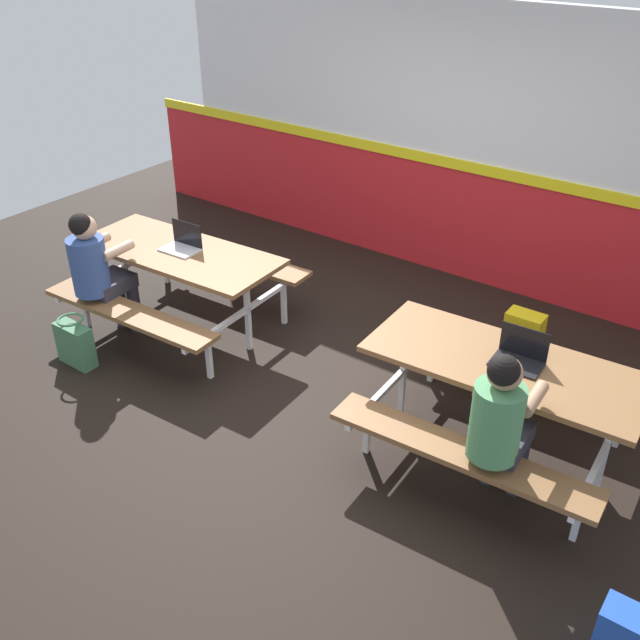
{
  "coord_description": "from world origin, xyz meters",
  "views": [
    {
      "loc": [
        2.77,
        -3.63,
        3.36
      ],
      "look_at": [
        0.0,
        0.17,
        0.55
      ],
      "focal_mm": 40.23,
      "sensor_mm": 36.0,
      "label": 1
    }
  ],
  "objects_px": {
    "laptop_silver": "(182,244)",
    "picnic_table_left": "(181,268)",
    "student_further": "(500,421)",
    "picnic_table_right": "(502,382)",
    "student_nearer": "(97,267)",
    "tote_bag_bright": "(75,344)",
    "backpack_dark": "(523,337)",
    "laptop_dark": "(519,356)"
  },
  "relations": [
    {
      "from": "laptop_silver",
      "to": "backpack_dark",
      "type": "bearing_deg",
      "value": 24.54
    },
    {
      "from": "picnic_table_right",
      "to": "laptop_dark",
      "type": "bearing_deg",
      "value": 29.61
    },
    {
      "from": "picnic_table_right",
      "to": "student_nearer",
      "type": "height_order",
      "value": "student_nearer"
    },
    {
      "from": "laptop_dark",
      "to": "tote_bag_bright",
      "type": "relative_size",
      "value": 0.77
    },
    {
      "from": "picnic_table_right",
      "to": "tote_bag_bright",
      "type": "relative_size",
      "value": 4.27
    },
    {
      "from": "picnic_table_left",
      "to": "backpack_dark",
      "type": "relative_size",
      "value": 4.17
    },
    {
      "from": "picnic_table_right",
      "to": "laptop_dark",
      "type": "relative_size",
      "value": 5.55
    },
    {
      "from": "picnic_table_left",
      "to": "picnic_table_right",
      "type": "bearing_deg",
      "value": 1.18
    },
    {
      "from": "student_nearer",
      "to": "laptop_silver",
      "type": "relative_size",
      "value": 3.65
    },
    {
      "from": "student_nearer",
      "to": "backpack_dark",
      "type": "relative_size",
      "value": 2.74
    },
    {
      "from": "laptop_silver",
      "to": "backpack_dark",
      "type": "relative_size",
      "value": 0.75
    },
    {
      "from": "laptop_dark",
      "to": "student_nearer",
      "type": "bearing_deg",
      "value": -168.65
    },
    {
      "from": "tote_bag_bright",
      "to": "picnic_table_right",
      "type": "bearing_deg",
      "value": 17.76
    },
    {
      "from": "laptop_silver",
      "to": "picnic_table_left",
      "type": "bearing_deg",
      "value": -108.66
    },
    {
      "from": "picnic_table_left",
      "to": "student_nearer",
      "type": "distance_m",
      "value": 0.69
    },
    {
      "from": "picnic_table_left",
      "to": "picnic_table_right",
      "type": "height_order",
      "value": "same"
    },
    {
      "from": "student_nearer",
      "to": "laptop_dark",
      "type": "height_order",
      "value": "student_nearer"
    },
    {
      "from": "student_further",
      "to": "laptop_silver",
      "type": "distance_m",
      "value": 3.18
    },
    {
      "from": "student_nearer",
      "to": "student_further",
      "type": "distance_m",
      "value": 3.51
    },
    {
      "from": "picnic_table_left",
      "to": "picnic_table_right",
      "type": "xyz_separation_m",
      "value": [
        2.94,
        0.06,
        0.0
      ]
    },
    {
      "from": "picnic_table_right",
      "to": "laptop_silver",
      "type": "relative_size",
      "value": 5.55
    },
    {
      "from": "student_nearer",
      "to": "tote_bag_bright",
      "type": "distance_m",
      "value": 0.65
    },
    {
      "from": "picnic_table_right",
      "to": "student_further",
      "type": "distance_m",
      "value": 0.6
    },
    {
      "from": "backpack_dark",
      "to": "tote_bag_bright",
      "type": "xyz_separation_m",
      "value": [
        -2.93,
        -2.21,
        -0.02
      ]
    },
    {
      "from": "picnic_table_right",
      "to": "student_further",
      "type": "xyz_separation_m",
      "value": [
        0.21,
        -0.55,
        0.13
      ]
    },
    {
      "from": "picnic_table_right",
      "to": "backpack_dark",
      "type": "relative_size",
      "value": 4.17
    },
    {
      "from": "laptop_silver",
      "to": "tote_bag_bright",
      "type": "height_order",
      "value": "laptop_silver"
    },
    {
      "from": "student_further",
      "to": "student_nearer",
      "type": "bearing_deg",
      "value": -178.55
    },
    {
      "from": "laptop_dark",
      "to": "picnic_table_right",
      "type": "bearing_deg",
      "value": -150.39
    },
    {
      "from": "laptop_silver",
      "to": "laptop_dark",
      "type": "bearing_deg",
      "value": 1.21
    },
    {
      "from": "picnic_table_left",
      "to": "student_further",
      "type": "bearing_deg",
      "value": -8.78
    },
    {
      "from": "picnic_table_left",
      "to": "picnic_table_right",
      "type": "distance_m",
      "value": 2.94
    },
    {
      "from": "tote_bag_bright",
      "to": "student_nearer",
      "type": "bearing_deg",
      "value": 101.86
    },
    {
      "from": "picnic_table_right",
      "to": "student_nearer",
      "type": "xyz_separation_m",
      "value": [
        -3.3,
        -0.64,
        0.13
      ]
    },
    {
      "from": "student_nearer",
      "to": "laptop_dark",
      "type": "relative_size",
      "value": 3.65
    },
    {
      "from": "picnic_table_right",
      "to": "student_nearer",
      "type": "relative_size",
      "value": 1.52
    },
    {
      "from": "picnic_table_right",
      "to": "tote_bag_bright",
      "type": "distance_m",
      "value": 3.4
    },
    {
      "from": "backpack_dark",
      "to": "tote_bag_bright",
      "type": "bearing_deg",
      "value": -142.94
    },
    {
      "from": "laptop_silver",
      "to": "tote_bag_bright",
      "type": "relative_size",
      "value": 0.77
    },
    {
      "from": "picnic_table_left",
      "to": "picnic_table_right",
      "type": "relative_size",
      "value": 1.0
    },
    {
      "from": "picnic_table_left",
      "to": "student_further",
      "type": "height_order",
      "value": "student_further"
    },
    {
      "from": "backpack_dark",
      "to": "laptop_dark",
      "type": "bearing_deg",
      "value": -72.57
    }
  ]
}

